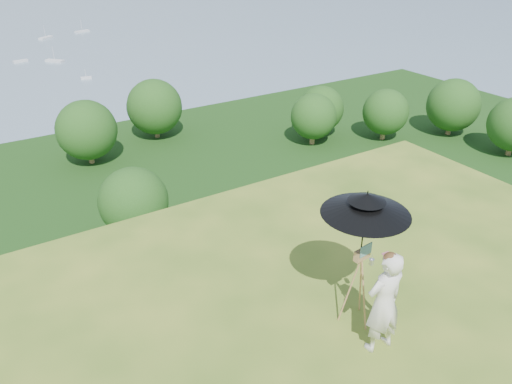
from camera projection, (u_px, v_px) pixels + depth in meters
forest_slope at (75, 355)px, 45.49m from camera, size 140.00×56.00×22.00m
shoreline_tier at (16, 225)px, 78.69m from camera, size 170.00×28.00×8.00m
slope_trees at (44, 224)px, 38.96m from camera, size 110.00×50.00×6.00m
harbor_town at (7, 189)px, 75.65m from camera, size 110.00×22.00×5.00m
painter at (384, 302)px, 6.87m from camera, size 0.62×0.43×1.63m
field_easel at (359, 283)px, 7.41m from camera, size 0.59×0.59×1.42m
sun_umbrella at (364, 225)px, 6.97m from camera, size 1.26×1.26×1.07m
painter_cap at (391, 256)px, 6.51m from camera, size 0.21×0.25×0.10m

